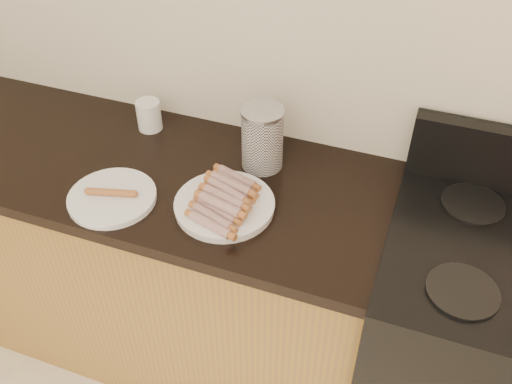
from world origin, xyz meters
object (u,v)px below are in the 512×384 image
(stove, at_px, (488,360))
(mug, at_px, (149,115))
(side_plate, at_px, (112,198))
(canister, at_px, (262,138))
(main_plate, at_px, (225,206))

(stove, xyz_separation_m, mug, (-1.24, 0.21, 0.50))
(side_plate, distance_m, mug, 0.38)
(canister, distance_m, mug, 0.44)
(main_plate, xyz_separation_m, side_plate, (-0.32, -0.08, -0.00))
(side_plate, height_order, canister, canister)
(stove, height_order, side_plate, side_plate)
(side_plate, bearing_deg, stove, 7.69)
(side_plate, xyz_separation_m, canister, (0.36, 0.31, 0.09))
(stove, distance_m, canister, 0.99)
(stove, height_order, canister, canister)
(side_plate, distance_m, canister, 0.48)
(mug, bearing_deg, stove, -9.75)
(side_plate, xyz_separation_m, mug, (-0.07, 0.37, 0.04))
(stove, bearing_deg, side_plate, -172.31)
(stove, xyz_separation_m, canister, (-0.81, 0.15, 0.55))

